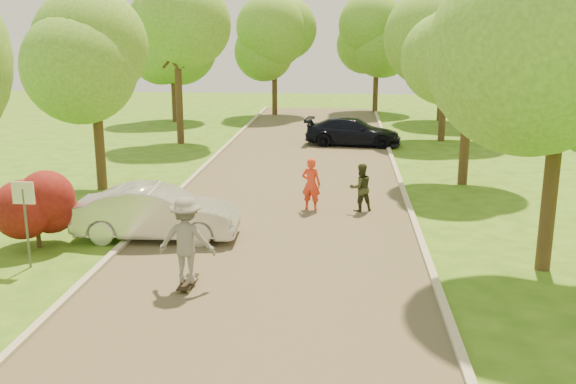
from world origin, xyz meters
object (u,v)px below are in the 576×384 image
(longboard, at_px, (188,282))
(skateboarder, at_px, (186,240))
(dark_sedan, at_px, (353,132))
(person_olive, at_px, (361,188))
(silver_sedan, at_px, (157,213))
(person_striped, at_px, (311,184))
(street_sign, at_px, (25,206))

(longboard, xyz_separation_m, skateboarder, (0.00, -0.00, 1.01))
(dark_sedan, height_order, person_olive, person_olive)
(silver_sedan, bearing_deg, person_olive, -62.62)
(person_striped, bearing_deg, person_olive, -166.44)
(person_olive, bearing_deg, skateboarder, 36.61)
(skateboarder, distance_m, person_striped, 7.16)
(dark_sedan, distance_m, skateboarder, 19.46)
(street_sign, xyz_separation_m, silver_sedan, (2.50, 2.52, -0.82))
(street_sign, relative_size, silver_sedan, 0.48)
(silver_sedan, bearing_deg, street_sign, 132.56)
(street_sign, height_order, person_striped, street_sign)
(dark_sedan, xyz_separation_m, longboard, (-3.91, -19.06, -0.59))
(longboard, xyz_separation_m, person_striped, (2.45, 6.73, 0.75))
(dark_sedan, distance_m, longboard, 19.47)
(skateboarder, height_order, person_olive, skateboarder)
(skateboarder, relative_size, person_olive, 1.27)
(dark_sedan, xyz_separation_m, person_olive, (0.14, -12.35, 0.08))
(skateboarder, bearing_deg, dark_sedan, -100.94)
(street_sign, height_order, skateboarder, street_sign)
(dark_sedan, distance_m, person_striped, 12.42)
(street_sign, height_order, silver_sedan, street_sign)
(skateboarder, height_order, person_striped, skateboarder)
(street_sign, relative_size, skateboarder, 1.09)
(longboard, relative_size, person_striped, 0.59)
(dark_sedan, bearing_deg, longboard, 174.37)
(person_striped, bearing_deg, street_sign, 55.33)
(person_striped, bearing_deg, skateboarder, 83.95)
(silver_sedan, relative_size, person_olive, 2.88)
(street_sign, xyz_separation_m, person_striped, (6.64, 5.85, -0.70))
(dark_sedan, height_order, skateboarder, skateboarder)
(silver_sedan, xyz_separation_m, person_olive, (5.74, 3.32, 0.04))
(person_olive, bearing_deg, person_striped, -22.71)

